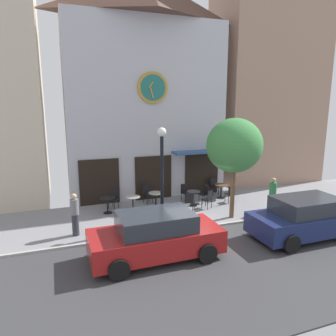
% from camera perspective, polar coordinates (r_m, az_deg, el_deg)
% --- Properties ---
extents(ground_plane, '(27.84, 10.76, 0.13)m').
position_cam_1_polar(ground_plane, '(12.47, 7.52, -12.16)').
color(ground_plane, gray).
extents(clock_building, '(8.48, 3.51, 11.39)m').
position_cam_1_polar(clock_building, '(17.27, -3.98, 14.57)').
color(clock_building, '#B2B2BC').
rests_on(clock_building, ground_plane).
extents(neighbor_building_right, '(6.81, 3.64, 14.27)m').
position_cam_1_polar(neighbor_building_right, '(21.71, 17.83, 16.79)').
color(neighbor_building_right, '#9E7A66').
rests_on(neighbor_building_right, ground_plane).
extents(street_lamp, '(0.36, 0.36, 4.08)m').
position_cam_1_polar(street_lamp, '(12.66, -1.11, -1.67)').
color(street_lamp, black).
rests_on(street_lamp, ground_plane).
extents(street_tree, '(2.47, 2.22, 4.41)m').
position_cam_1_polar(street_tree, '(13.69, 12.03, 3.98)').
color(street_tree, brown).
rests_on(street_tree, ground_plane).
extents(cafe_table_center_left, '(0.71, 0.71, 0.75)m').
position_cam_1_polar(cafe_table_center_left, '(14.77, -11.00, -6.14)').
color(cafe_table_center_left, black).
rests_on(cafe_table_center_left, ground_plane).
extents(cafe_table_center_right, '(0.68, 0.68, 0.77)m').
position_cam_1_polar(cafe_table_center_right, '(14.68, -6.42, -6.08)').
color(cafe_table_center_right, black).
rests_on(cafe_table_center_right, ground_plane).
extents(cafe_table_center, '(0.71, 0.71, 0.73)m').
position_cam_1_polar(cafe_table_center, '(15.37, -2.24, -5.28)').
color(cafe_table_center, black).
rests_on(cafe_table_center, ground_plane).
extents(cafe_table_near_door, '(0.66, 0.66, 0.74)m').
position_cam_1_polar(cafe_table_near_door, '(15.60, 4.67, -5.08)').
color(cafe_table_near_door, black).
rests_on(cafe_table_near_door, ground_plane).
extents(cafe_table_near_curb, '(0.75, 0.75, 0.75)m').
position_cam_1_polar(cafe_table_near_curb, '(17.00, 9.67, -3.65)').
color(cafe_table_near_curb, black).
rests_on(cafe_table_near_curb, ground_plane).
extents(cafe_chair_mid_row, '(0.54, 0.54, 0.90)m').
position_cam_1_polar(cafe_chair_mid_row, '(15.27, 7.35, -5.43)').
color(cafe_chair_mid_row, black).
rests_on(cafe_chair_mid_row, ground_plane).
extents(cafe_chair_corner, '(0.40, 0.40, 0.90)m').
position_cam_1_polar(cafe_chair_corner, '(16.31, 11.37, -4.46)').
color(cafe_chair_corner, black).
rests_on(cafe_chair_corner, ground_plane).
extents(cafe_chair_by_entrance, '(0.50, 0.50, 0.90)m').
position_cam_1_polar(cafe_chair_by_entrance, '(16.02, -3.82, -4.54)').
color(cafe_chair_by_entrance, black).
rests_on(cafe_chair_by_entrance, ground_plane).
extents(cafe_chair_right_end, '(0.56, 0.56, 0.90)m').
position_cam_1_polar(cafe_chair_right_end, '(14.80, 4.03, -5.92)').
color(cafe_chair_right_end, black).
rests_on(cafe_chair_right_end, ground_plane).
extents(cafe_chair_left_end, '(0.57, 0.57, 0.90)m').
position_cam_1_polar(cafe_chair_left_end, '(15.45, -9.75, -5.30)').
color(cafe_chair_left_end, black).
rests_on(cafe_chair_left_end, ground_plane).
extents(cafe_chair_outer, '(0.40, 0.40, 0.90)m').
position_cam_1_polar(cafe_chair_outer, '(17.70, 8.36, -3.07)').
color(cafe_chair_outer, black).
rests_on(cafe_chair_outer, ground_plane).
extents(cafe_chair_under_awning, '(0.44, 0.44, 0.90)m').
position_cam_1_polar(cafe_chair_under_awning, '(16.14, 6.77, -4.47)').
color(cafe_chair_under_awning, black).
rests_on(cafe_chair_under_awning, ground_plane).
extents(cafe_chair_near_lamp, '(0.47, 0.47, 0.90)m').
position_cam_1_polar(cafe_chair_near_lamp, '(16.32, 3.13, -4.23)').
color(cafe_chair_near_lamp, black).
rests_on(cafe_chair_near_lamp, ground_plane).
extents(pedestrian_green, '(0.37, 0.37, 1.67)m').
position_cam_1_polar(pedestrian_green, '(15.27, 18.54, -4.66)').
color(pedestrian_green, '#2D2D38').
rests_on(pedestrian_green, ground_plane).
extents(pedestrian_grey, '(0.44, 0.44, 1.67)m').
position_cam_1_polar(pedestrian_grey, '(12.57, -16.63, -8.03)').
color(pedestrian_grey, '#2D2D38').
rests_on(pedestrian_grey, ground_plane).
extents(parked_car_red, '(4.32, 2.06, 1.55)m').
position_cam_1_polar(parked_car_red, '(10.43, -2.24, -12.28)').
color(parked_car_red, maroon).
rests_on(parked_car_red, ground_plane).
extents(parked_car_navy, '(4.30, 2.03, 1.55)m').
position_cam_1_polar(parked_car_navy, '(13.06, 23.86, -8.28)').
color(parked_car_navy, navy).
rests_on(parked_car_navy, ground_plane).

